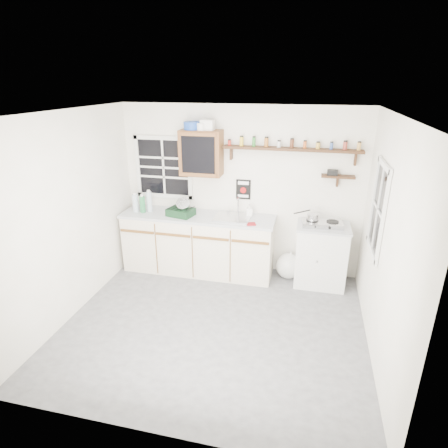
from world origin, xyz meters
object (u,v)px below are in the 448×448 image
Objects in this scene: dish_rack at (182,210)px; right_cabinet at (321,255)px; hotplate at (322,223)px; main_cabinet at (198,243)px; upper_cabinet at (201,153)px; spice_shelf at (291,148)px.

right_cabinet is at bearing 16.46° from dish_rack.
right_cabinet is at bearing 30.58° from hotplate.
dish_rack reaches higher than main_cabinet.
dish_rack is (-0.26, -0.21, -0.82)m from upper_cabinet.
main_cabinet is 5.44× the size of dish_rack.
dish_rack is (-1.53, -0.28, -0.92)m from spice_shelf.
spice_shelf is (-0.53, 0.19, 1.47)m from right_cabinet.
main_cabinet is 1.84m from right_cabinet.
spice_shelf is (1.27, 0.07, 0.10)m from upper_cabinet.
main_cabinet is at bearing -170.75° from spice_shelf.
upper_cabinet reaches higher than hotplate.
upper_cabinet is (0.03, 0.14, 1.36)m from main_cabinet.
dish_rack reaches higher than hotplate.
spice_shelf reaches higher than main_cabinet.
spice_shelf is at bearing 9.25° from main_cabinet.
dish_rack is (-2.06, -0.10, 0.55)m from right_cabinet.
main_cabinet is 0.60m from dish_rack.
spice_shelf is 1.81m from dish_rack.
main_cabinet is 1.37m from upper_cabinet.
upper_cabinet is at bearing -176.89° from spice_shelf.
main_cabinet is 2.54× the size of right_cabinet.
main_cabinet reaches higher than right_cabinet.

